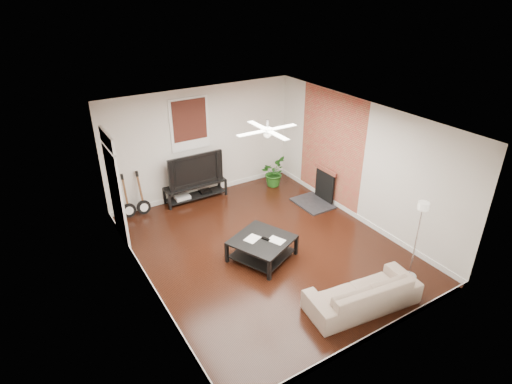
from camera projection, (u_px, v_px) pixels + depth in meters
room at (267, 189)px, 8.24m from camera, size 5.01×6.01×2.81m
brick_accent at (331, 149)px, 10.16m from camera, size 0.02×2.20×2.80m
fireplace at (319, 186)px, 10.46m from camera, size 0.80×1.10×0.92m
window_back at (190, 124)px, 10.11m from camera, size 1.00×0.06×1.30m
door_left at (116, 188)px, 8.61m from camera, size 0.08×1.00×2.50m
tv_stand at (196, 191)px, 10.73m from camera, size 1.60×0.43×0.45m
tv at (194, 168)px, 10.45m from camera, size 1.43×0.19×0.82m
coffee_table at (262, 248)px, 8.47m from camera, size 1.42×1.42×0.45m
sofa at (363, 292)px, 7.19m from camera, size 2.07×1.02×0.58m
floor_lamp at (416, 241)px, 7.66m from camera, size 0.30×0.30×1.62m
potted_plant at (273, 172)px, 11.39m from camera, size 0.90×0.91×0.77m
guitar_left at (127, 197)px, 9.75m from camera, size 0.35×0.26×1.09m
guitar_right at (142, 194)px, 9.89m from camera, size 0.35×0.25×1.09m
ceiling_fan at (267, 130)px, 7.70m from camera, size 1.24×1.24×0.32m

